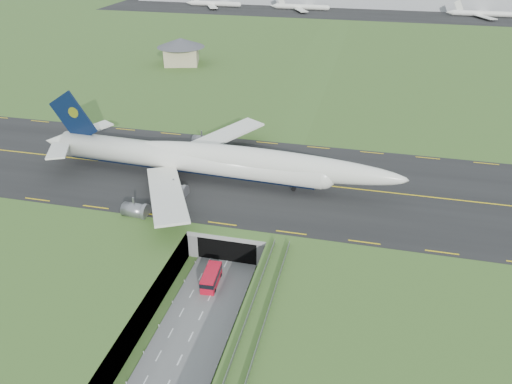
# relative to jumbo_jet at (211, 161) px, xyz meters

# --- Properties ---
(ground) EXTENTS (900.00, 900.00, 0.00)m
(ground) POSITION_rel_jumbo_jet_xyz_m (9.87, -29.74, -11.14)
(ground) COLOR #3F5C25
(ground) RESTS_ON ground
(airfield_deck) EXTENTS (800.00, 800.00, 6.00)m
(airfield_deck) POSITION_rel_jumbo_jet_xyz_m (9.87, -29.74, -8.14)
(airfield_deck) COLOR gray
(airfield_deck) RESTS_ON ground
(trench_road) EXTENTS (12.00, 75.00, 0.20)m
(trench_road) POSITION_rel_jumbo_jet_xyz_m (9.87, -37.24, -11.04)
(trench_road) COLOR slate
(trench_road) RESTS_ON ground
(taxiway) EXTENTS (800.00, 44.00, 0.18)m
(taxiway) POSITION_rel_jumbo_jet_xyz_m (9.87, 3.26, -5.05)
(taxiway) COLOR black
(taxiway) RESTS_ON airfield_deck
(tunnel_portal) EXTENTS (17.00, 22.30, 6.00)m
(tunnel_portal) POSITION_rel_jumbo_jet_xyz_m (9.87, -13.02, -7.80)
(tunnel_portal) COLOR gray
(tunnel_portal) RESTS_ON ground
(guideway) EXTENTS (3.00, 53.00, 7.05)m
(guideway) POSITION_rel_jumbo_jet_xyz_m (20.87, -48.85, -5.81)
(guideway) COLOR #A8A8A3
(guideway) RESTS_ON ground
(jumbo_jet) EXTENTS (88.19, 57.79, 19.13)m
(jumbo_jet) POSITION_rel_jumbo_jet_xyz_m (0.00, 0.00, 0.00)
(jumbo_jet) COLOR white
(jumbo_jet) RESTS_ON ground
(shuttle_tram) EXTENTS (3.01, 7.04, 2.83)m
(shuttle_tram) POSITION_rel_jumbo_jet_xyz_m (9.01, -29.11, -9.57)
(shuttle_tram) COLOR red
(shuttle_tram) RESTS_ON ground
(service_building) EXTENTS (24.12, 24.12, 10.66)m
(service_building) POSITION_rel_jumbo_jet_xyz_m (-44.62, 97.67, 1.18)
(service_building) COLOR tan
(service_building) RESTS_ON ground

